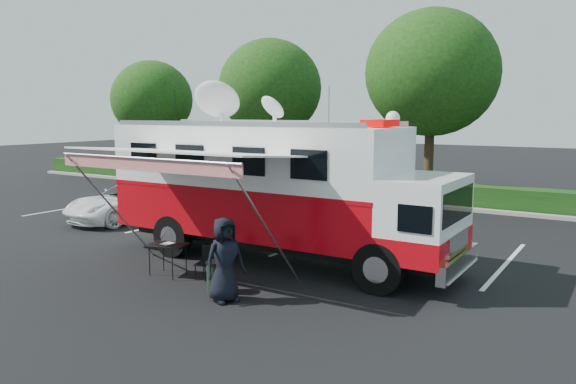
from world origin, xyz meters
name	(u,v)px	position (x,y,z in m)	size (l,w,h in m)	color
ground_plane	(279,261)	(0.00, 0.00, 0.00)	(120.00, 120.00, 0.00)	black
back_border	(455,93)	(1.14, 12.90, 5.00)	(60.00, 6.14, 8.87)	#9E998E
stall_lines	(315,238)	(-0.50, 3.00, 0.00)	(24.12, 5.50, 0.01)	silver
command_truck	(276,188)	(-0.09, 0.00, 2.07)	(10.08, 2.77, 4.84)	black
awning	(179,155)	(-0.99, -2.88, 3.12)	(5.50, 2.83, 3.32)	white
white_suv	(129,220)	(-8.27, 2.04, 0.00)	(2.31, 5.02, 1.39)	white
person	(226,301)	(0.85, -3.48, 0.00)	(0.92, 0.60, 1.89)	black
folding_table	(167,246)	(-1.63, -2.70, 0.77)	(1.13, 0.95, 0.82)	black
folding_chair	(207,259)	(-0.61, -2.37, 0.49)	(0.49, 0.51, 0.84)	black
trash_bin	(216,277)	(0.28, -3.09, 0.37)	(0.49, 0.49, 0.73)	black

